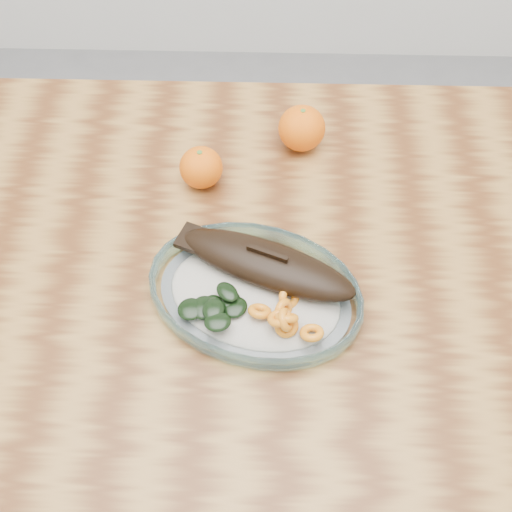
% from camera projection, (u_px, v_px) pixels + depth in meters
% --- Properties ---
extents(ground, '(3.00, 3.00, 0.00)m').
position_uv_depth(ground, '(228.00, 437.00, 1.56)').
color(ground, slate).
rests_on(ground, ground).
extents(dining_table, '(1.20, 0.80, 0.75)m').
position_uv_depth(dining_table, '(213.00, 294.00, 1.03)').
color(dining_table, '#5B3115').
rests_on(dining_table, ground).
extents(plated_meal, '(0.68, 0.68, 0.08)m').
position_uv_depth(plated_meal, '(256.00, 290.00, 0.89)').
color(plated_meal, white).
rests_on(plated_meal, dining_table).
extents(orange_left, '(0.07, 0.07, 0.07)m').
position_uv_depth(orange_left, '(201.00, 167.00, 1.01)').
color(orange_left, '#FF4705').
rests_on(orange_left, dining_table).
extents(orange_right, '(0.08, 0.08, 0.08)m').
position_uv_depth(orange_right, '(302.00, 128.00, 1.05)').
color(orange_right, '#FF4705').
rests_on(orange_right, dining_table).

